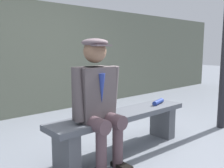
% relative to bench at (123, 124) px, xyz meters
% --- Properties ---
extents(ground_plane, '(30.00, 30.00, 0.00)m').
position_rel_bench_xyz_m(ground_plane, '(0.00, 0.00, -0.34)').
color(ground_plane, slate).
extents(bench, '(1.88, 0.39, 0.48)m').
position_rel_bench_xyz_m(bench, '(0.00, 0.00, 0.00)').
color(bench, '#50545D').
rests_on(bench, ground).
extents(seated_man, '(0.57, 0.55, 1.32)m').
position_rel_bench_xyz_m(seated_man, '(0.42, 0.06, 0.39)').
color(seated_man, '#554C4E').
rests_on(seated_man, ground).
extents(rolled_magazine, '(0.26, 0.13, 0.06)m').
position_rel_bench_xyz_m(rolled_magazine, '(-0.65, 0.01, 0.17)').
color(rolled_magazine, navy).
rests_on(rolled_magazine, bench).
extents(stadium_wall, '(12.00, 0.24, 2.07)m').
position_rel_bench_xyz_m(stadium_wall, '(0.00, -2.40, 0.69)').
color(stadium_wall, '#5D6353').
rests_on(stadium_wall, ground).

